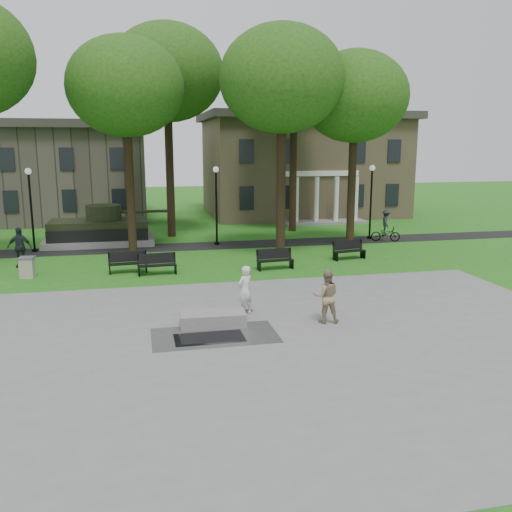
{
  "coord_description": "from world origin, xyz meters",
  "views": [
    {
      "loc": [
        -4.11,
        -20.03,
        6.01
      ],
      "look_at": [
        0.65,
        1.79,
        1.4
      ],
      "focal_mm": 38.0,
      "sensor_mm": 36.0,
      "label": 1
    }
  ],
  "objects": [
    {
      "name": "trash_bin",
      "position": [
        -9.22,
        5.9,
        0.49
      ],
      "size": [
        0.71,
        0.71,
        0.96
      ],
      "rotation": [
        0.0,
        0.0,
        -0.08
      ],
      "color": "#A99E8B",
      "rests_on": "ground"
    },
    {
      "name": "park_bench_1",
      "position": [
        -3.37,
        5.22,
        0.52
      ],
      "size": [
        1.83,
        0.64,
        1.0
      ],
      "rotation": [
        0.0,
        0.0,
        0.07
      ],
      "color": "black",
      "rests_on": "ground"
    },
    {
      "name": "skateboarder",
      "position": [
        -0.53,
        -1.77,
        0.92
      ],
      "size": [
        0.78,
        0.73,
        1.8
      ],
      "primitive_type": "imported",
      "rotation": [
        0.0,
        0.0,
        3.75
      ],
      "color": "silver",
      "rests_on": "plaza"
    },
    {
      "name": "tree_5",
      "position": [
        6.5,
        16.5,
        9.67
      ],
      "size": [
        6.4,
        6.4,
        12.44
      ],
      "color": "black",
      "rests_on": "ground"
    },
    {
      "name": "cyclist",
      "position": [
        11.09,
        11.2,
        0.83
      ],
      "size": [
        1.9,
        1.16,
        2.02
      ],
      "rotation": [
        0.0,
        0.0,
        1.25
      ],
      "color": "black",
      "rests_on": "ground"
    },
    {
      "name": "puddle",
      "position": [
        -2.09,
        -3.89,
        0.02
      ],
      "size": [
        2.2,
        1.2,
        0.0
      ],
      "primitive_type": "cube",
      "color": "black",
      "rests_on": "plaza"
    },
    {
      "name": "tank_monument",
      "position": [
        -6.46,
        14.0,
        0.86
      ],
      "size": [
        7.45,
        3.4,
        2.4
      ],
      "color": "gray",
      "rests_on": "ground"
    },
    {
      "name": "ground",
      "position": [
        0.0,
        0.0,
        0.0
      ],
      "size": [
        120.0,
        120.0,
        0.0
      ],
      "primitive_type": "plane",
      "color": "#216317",
      "rests_on": "ground"
    },
    {
      "name": "building_right",
      "position": [
        10.0,
        26.0,
        4.34
      ],
      "size": [
        17.0,
        12.0,
        8.6
      ],
      "color": "#9E8460",
      "rests_on": "ground"
    },
    {
      "name": "park_bench_2",
      "position": [
        2.33,
        5.11,
        0.52
      ],
      "size": [
        1.84,
        0.7,
        1.0
      ],
      "rotation": [
        0.0,
        0.0,
        0.1
      ],
      "color": "black",
      "rests_on": "ground"
    },
    {
      "name": "tree_4",
      "position": [
        -2.0,
        16.0,
        10.39
      ],
      "size": [
        7.2,
        7.2,
        13.5
      ],
      "color": "black",
      "rests_on": "ground"
    },
    {
      "name": "footpath",
      "position": [
        0.0,
        12.0,
        0.01
      ],
      "size": [
        44.0,
        2.6,
        0.01
      ],
      "primitive_type": "cube",
      "color": "black",
      "rests_on": "ground"
    },
    {
      "name": "lamp_left",
      "position": [
        -10.0,
        12.3,
        2.79
      ],
      "size": [
        0.36,
        0.36,
        4.73
      ],
      "color": "black",
      "rests_on": "ground"
    },
    {
      "name": "tree_1",
      "position": [
        -4.5,
        10.5,
        8.95
      ],
      "size": [
        6.2,
        6.2,
        11.63
      ],
      "color": "black",
      "rests_on": "ground"
    },
    {
      "name": "lamp_mid",
      "position": [
        0.5,
        12.3,
        2.79
      ],
      "size": [
        0.36,
        0.36,
        4.73
      ],
      "color": "black",
      "rests_on": "ground"
    },
    {
      "name": "pedestrian_walker",
      "position": [
        -9.97,
        8.29,
        1.0
      ],
      "size": [
        1.23,
        0.65,
        2.0
      ],
      "primitive_type": "imported",
      "rotation": [
        0.0,
        0.0,
        -0.14
      ],
      "color": "#1F242A",
      "rests_on": "ground"
    },
    {
      "name": "concrete_block",
      "position": [
        -1.81,
        -2.68,
        0.24
      ],
      "size": [
        2.24,
        1.1,
        0.45
      ],
      "primitive_type": "cube",
      "rotation": [
        0.0,
        0.0,
        -0.05
      ],
      "color": "gray",
      "rests_on": "plaza"
    },
    {
      "name": "skateboard",
      "position": [
        -0.54,
        -1.57,
        0.06
      ],
      "size": [
        0.79,
        0.51,
        0.07
      ],
      "primitive_type": "cube",
      "rotation": [
        0.0,
        0.0,
        0.44
      ],
      "color": "brown",
      "rests_on": "plaza"
    },
    {
      "name": "tree_2",
      "position": [
        3.5,
        8.5,
        9.32
      ],
      "size": [
        6.6,
        6.6,
        12.16
      ],
      "color": "black",
      "rests_on": "ground"
    },
    {
      "name": "tree_3",
      "position": [
        8.0,
        9.5,
        8.6
      ],
      "size": [
        6.0,
        6.0,
        11.19
      ],
      "color": "black",
      "rests_on": "ground"
    },
    {
      "name": "park_bench_0",
      "position": [
        -4.71,
        5.91,
        0.52
      ],
      "size": [
        1.83,
        0.64,
        1.0
      ],
      "rotation": [
        0.0,
        0.0,
        0.06
      ],
      "color": "black",
      "rests_on": "ground"
    },
    {
      "name": "lamp_right",
      "position": [
        10.5,
        12.3,
        2.79
      ],
      "size": [
        0.36,
        0.36,
        4.73
      ],
      "color": "black",
      "rests_on": "ground"
    },
    {
      "name": "friend_watching",
      "position": [
        2.02,
        -3.18,
        0.95
      ],
      "size": [
        1.01,
        0.85,
        1.85
      ],
      "primitive_type": "imported",
      "rotation": [
        0.0,
        0.0,
        2.96
      ],
      "color": "#978061",
      "rests_on": "plaza"
    },
    {
      "name": "plaza",
      "position": [
        0.0,
        -5.0,
        0.01
      ],
      "size": [
        22.0,
        16.0,
        0.02
      ],
      "primitive_type": "cube",
      "color": "gray",
      "rests_on": "ground"
    },
    {
      "name": "park_bench_3",
      "position": [
        6.76,
        6.57,
        0.52
      ],
      "size": [
        1.85,
        0.84,
        1.0
      ],
      "rotation": [
        0.0,
        0.0,
        0.18
      ],
      "color": "black",
      "rests_on": "ground"
    },
    {
      "name": "building_left",
      "position": [
        -11.0,
        26.5,
        3.6
      ],
      "size": [
        15.0,
        10.0,
        7.2
      ],
      "primitive_type": "cube",
      "color": "#4C443D",
      "rests_on": "ground"
    }
  ]
}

